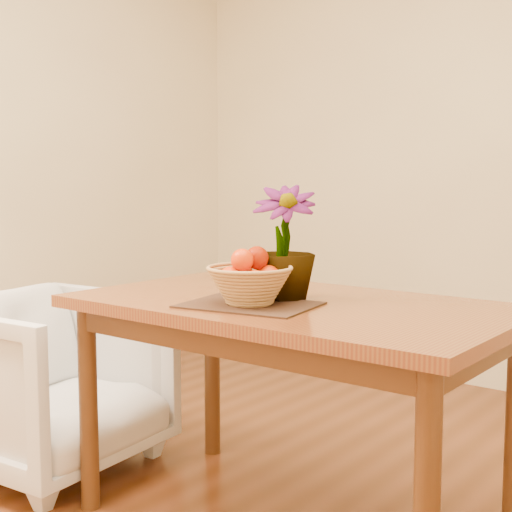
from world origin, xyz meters
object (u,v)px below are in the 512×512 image
Objects in this scene: armchair at (51,372)px; potted_plant at (283,243)px; table at (291,328)px; wicker_basket at (250,287)px.

potted_plant is at bearing -85.52° from armchair.
table is 1.08m from armchair.
potted_plant is (0.01, 0.15, 0.12)m from wicker_basket.
potted_plant is 1.16m from armchair.
wicker_basket is at bearing -128.04° from potted_plant.
wicker_basket is at bearing -94.26° from armchair.
wicker_basket is 0.35× the size of armchair.
potted_plant is (-0.03, 0.00, 0.27)m from table.
armchair is at bearing -178.86° from wicker_basket.
wicker_basket reaches higher than armchair.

